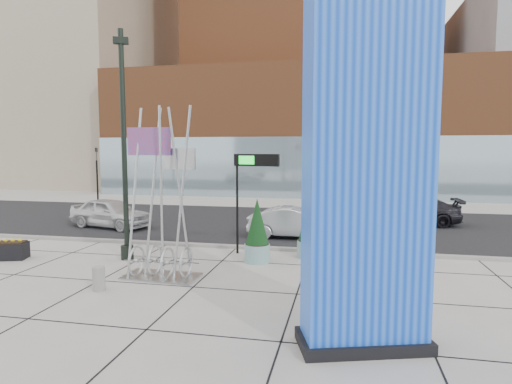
% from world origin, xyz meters
% --- Properties ---
extents(ground, '(160.00, 160.00, 0.00)m').
position_xyz_m(ground, '(0.00, 0.00, 0.00)').
color(ground, '#9E9991').
rests_on(ground, ground).
extents(street_asphalt, '(80.00, 12.00, 0.02)m').
position_xyz_m(street_asphalt, '(0.00, 10.00, 0.01)').
color(street_asphalt, black).
rests_on(street_asphalt, ground).
extents(curb_edge, '(80.00, 0.30, 0.12)m').
position_xyz_m(curb_edge, '(0.00, 4.00, 0.06)').
color(curb_edge, gray).
rests_on(curb_edge, ground).
extents(tower_podium, '(34.00, 10.00, 11.00)m').
position_xyz_m(tower_podium, '(1.00, 27.00, 5.50)').
color(tower_podium, brown).
rests_on(tower_podium, ground).
extents(tower_glass_front, '(34.00, 0.60, 5.00)m').
position_xyz_m(tower_glass_front, '(1.00, 22.20, 2.50)').
color(tower_glass_front, '#8CA5B2').
rests_on(tower_glass_front, ground).
extents(building_beige_left, '(18.00, 20.00, 34.00)m').
position_xyz_m(building_beige_left, '(-26.00, 34.00, 17.00)').
color(building_beige_left, gray).
rests_on(building_beige_left, ground).
extents(blue_pylon, '(2.80, 1.85, 8.59)m').
position_xyz_m(blue_pylon, '(5.65, -3.87, 4.15)').
color(blue_pylon, blue).
rests_on(blue_pylon, ground).
extents(lamp_post, '(0.55, 0.45, 8.12)m').
position_xyz_m(lamp_post, '(-2.44, 1.53, 3.32)').
color(lamp_post, black).
rests_on(lamp_post, ground).
extents(public_art_sculpture, '(2.36, 1.25, 5.27)m').
position_xyz_m(public_art_sculpture, '(-0.28, -0.31, 1.38)').
color(public_art_sculpture, silver).
rests_on(public_art_sculpture, ground).
extents(concrete_bollard, '(0.35, 0.35, 0.68)m').
position_xyz_m(concrete_bollard, '(-1.50, -1.82, 0.34)').
color(concrete_bollard, gray).
rests_on(concrete_bollard, ground).
extents(overhead_street_sign, '(1.78, 0.58, 3.80)m').
position_xyz_m(overhead_street_sign, '(1.90, 3.22, 3.26)').
color(overhead_street_sign, black).
rests_on(overhead_street_sign, ground).
extents(round_planter_east, '(1.06, 1.06, 2.66)m').
position_xyz_m(round_planter_east, '(6.75, 3.60, 1.26)').
color(round_planter_east, '#7EAAA9').
rests_on(round_planter_east, ground).
extents(round_planter_mid, '(0.89, 0.89, 2.23)m').
position_xyz_m(round_planter_mid, '(4.00, 3.12, 1.06)').
color(round_planter_mid, '#7EAAA9').
rests_on(round_planter_mid, ground).
extents(round_planter_west, '(0.91, 0.91, 2.27)m').
position_xyz_m(round_planter_west, '(2.25, 2.12, 1.08)').
color(round_planter_west, '#7EAAA9').
rests_on(round_planter_west, ground).
extents(box_planter_north, '(1.52, 1.07, 0.76)m').
position_xyz_m(box_planter_north, '(-6.74, 0.64, 0.35)').
color(box_planter_north, black).
rests_on(box_planter_north, ground).
extents(car_white_west, '(4.69, 2.80, 1.50)m').
position_xyz_m(car_white_west, '(-6.40, 7.15, 0.75)').
color(car_white_west, silver).
rests_on(car_white_west, ground).
extents(car_silver_mid, '(4.14, 1.47, 1.36)m').
position_xyz_m(car_silver_mid, '(3.06, 6.49, 0.68)').
color(car_silver_mid, '#B3B7BC').
rests_on(car_silver_mid, ground).
extents(car_dark_east, '(5.01, 2.11, 1.44)m').
position_xyz_m(car_dark_east, '(8.69, 11.11, 0.72)').
color(car_dark_east, black).
rests_on(car_dark_east, ground).
extents(traffic_signal, '(0.15, 0.18, 4.10)m').
position_xyz_m(traffic_signal, '(-12.00, 15.00, 2.30)').
color(traffic_signal, black).
rests_on(traffic_signal, ground).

